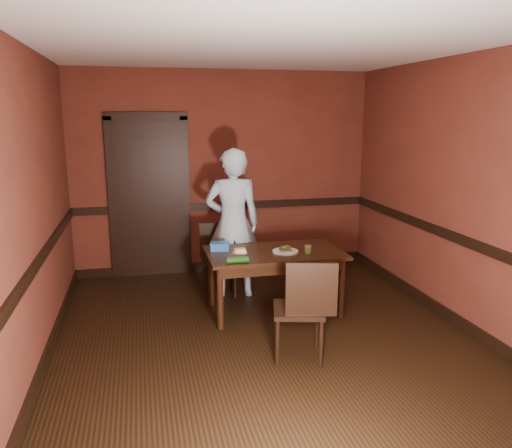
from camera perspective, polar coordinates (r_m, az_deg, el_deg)
name	(u,v)px	position (r m, az deg, el deg)	size (l,w,h in m)	color
floor	(264,336)	(5.01, 0.94, -12.68)	(4.00, 4.50, 0.01)	black
ceiling	(265,46)	(4.57, 1.06, 19.66)	(4.00, 4.50, 0.01)	white
wall_back	(224,173)	(6.78, -3.68, 5.86)	(4.00, 0.02, 2.70)	#5D281C
wall_front	(376,276)	(2.54, 13.58, -5.75)	(4.00, 0.02, 2.70)	#5D281C
wall_left	(32,210)	(4.55, -24.24, 1.52)	(0.02, 4.50, 2.70)	#5D281C
wall_right	(456,193)	(5.44, 21.92, 3.35)	(0.02, 4.50, 2.70)	#5D281C
dado_back	(225,206)	(6.83, -3.61, 2.10)	(4.00, 0.03, 0.10)	black
dado_left	(39,261)	(4.65, -23.56, -3.92)	(0.03, 4.50, 0.10)	black
dado_right	(451,236)	(5.51, 21.41, -1.27)	(0.03, 4.50, 0.10)	black
baseboard_back	(225,265)	(7.03, -3.52, -4.65)	(4.00, 0.03, 0.12)	black
baseboard_left	(48,352)	(4.94, -22.70, -13.33)	(0.03, 4.50, 0.12)	black
baseboard_right	(445,312)	(5.76, 20.74, -9.42)	(0.03, 4.50, 0.12)	black
door	(149,195)	(6.69, -12.09, 3.29)	(1.05, 0.07, 2.20)	black
dining_table	(274,281)	(5.47, 2.10, -6.58)	(1.46, 0.82, 0.68)	black
chair_far	(219,260)	(5.97, -4.24, -4.15)	(0.39, 0.39, 0.85)	black
chair_near	(298,308)	(4.45, 4.87, -9.51)	(0.43, 0.43, 0.93)	black
person	(233,223)	(5.83, -2.67, 0.06)	(0.64, 0.42, 1.75)	silver
sandwich_plate	(285,250)	(5.33, 3.38, -3.04)	(0.28, 0.28, 0.07)	white
sauce_jar	(308,249)	(5.31, 5.97, -2.87)	(0.07, 0.07, 0.09)	olive
cheese_saucer	(240,251)	(5.30, -1.86, -3.13)	(0.16, 0.16, 0.05)	white
food_tub	(220,246)	(5.41, -4.17, -2.57)	(0.22, 0.17, 0.09)	blue
wrapped_veg	(237,260)	(4.95, -2.14, -4.13)	(0.06, 0.06, 0.22)	#164B14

